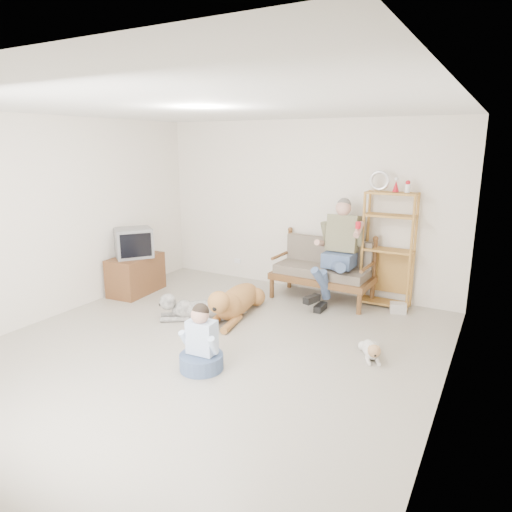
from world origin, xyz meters
The scene contains 16 objects.
floor centered at (0.00, 0.00, 0.00)m, with size 5.50×5.50×0.00m, color #B9B2A3.
ceiling centered at (0.00, 0.00, 2.70)m, with size 5.50×5.50×0.00m, color white.
wall_back centered at (0.00, 2.75, 1.35)m, with size 5.00×5.00×0.00m, color silver.
wall_left centered at (-2.50, 0.00, 1.35)m, with size 5.50×5.50×0.00m, color silver.
wall_right centered at (2.50, 0.00, 1.35)m, with size 5.50×5.50×0.00m, color silver.
loveseat centered at (0.50, 2.39, 0.49)m, with size 1.52×0.75×0.95m.
man centered at (0.75, 2.16, 0.72)m, with size 0.60×0.85×1.38m.
etagere centered at (1.41, 2.55, 0.86)m, with size 0.74×0.33×1.97m.
book_stack centered at (1.66, 2.33, 0.07)m, with size 0.22×0.16×0.14m, color silver.
tv_stand centered at (-2.23, 1.21, 0.30)m, with size 0.57×0.94×0.60m.
crt_tv centered at (-2.19, 1.17, 0.83)m, with size 0.68×0.70×0.46m.
wall_outlet centered at (-1.25, 2.73, 0.30)m, with size 0.12×0.02×0.08m, color white.
golden_retriever centered at (-0.31, 1.10, 0.21)m, with size 0.60×1.68×0.51m.
shaggy_dog centered at (-0.71, 0.74, 0.15)m, with size 1.03×0.83×0.37m.
terrier centered at (1.71, 0.75, 0.09)m, with size 0.33×0.55×0.22m.
child centered at (0.20, -0.38, 0.26)m, with size 0.47×0.47×0.73m.
Camera 1 is at (2.86, -3.97, 2.34)m, focal length 32.00 mm.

